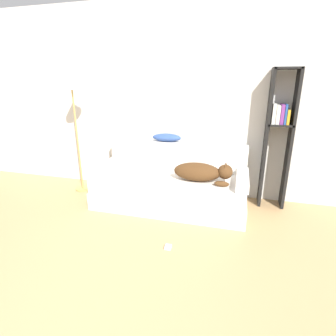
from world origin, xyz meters
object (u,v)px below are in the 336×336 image
at_px(couch, 170,191).
at_px(floor_lamp, 73,96).
at_px(laptop, 153,176).
at_px(throw_pillow, 167,137).
at_px(bookshelf, 279,133).
at_px(dog, 202,172).
at_px(power_adapter, 168,247).

height_order(couch, floor_lamp, floor_lamp).
distance_m(laptop, throw_pillow, 0.63).
distance_m(bookshelf, floor_lamp, 2.86).
bearing_deg(floor_lamp, dog, -6.74).
xyz_separation_m(laptop, power_adapter, (0.47, -0.92, -0.41)).
relative_size(bookshelf, power_adapter, 28.04).
distance_m(throw_pillow, floor_lamp, 1.46).
height_order(dog, throw_pillow, throw_pillow).
relative_size(dog, floor_lamp, 0.43).
xyz_separation_m(couch, floor_lamp, (-1.48, 0.17, 1.22)).
bearing_deg(power_adapter, dog, 78.52).
relative_size(couch, floor_lamp, 1.18).
height_order(dog, power_adapter, dog).
height_order(couch, throw_pillow, throw_pillow).
height_order(couch, dog, dog).
bearing_deg(bookshelf, laptop, -163.99).
bearing_deg(dog, power_adapter, -101.48).
relative_size(throw_pillow, bookshelf, 0.23).
relative_size(couch, throw_pillow, 4.81).
relative_size(dog, laptop, 2.05).
bearing_deg(power_adapter, bookshelf, 51.43).
relative_size(laptop, bookshelf, 0.20).
bearing_deg(laptop, throw_pillow, 91.60).
bearing_deg(dog, couch, 172.40).
bearing_deg(bookshelf, power_adapter, -128.57).
bearing_deg(throw_pillow, dog, -37.55).
height_order(laptop, bookshelf, bookshelf).
bearing_deg(power_adapter, floor_lamp, 146.37).
height_order(throw_pillow, floor_lamp, floor_lamp).
xyz_separation_m(dog, floor_lamp, (-1.91, 0.23, 0.89)).
bearing_deg(floor_lamp, bookshelf, 4.59).
relative_size(couch, bookshelf, 1.13).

